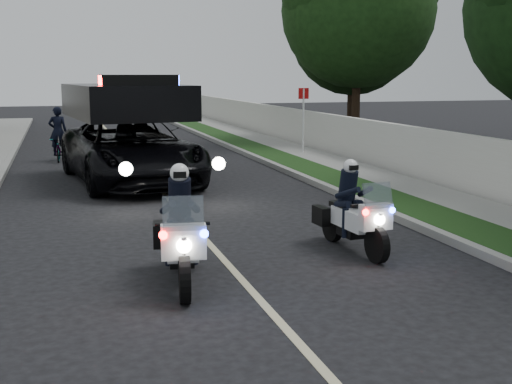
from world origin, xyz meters
TOP-DOWN VIEW (x-y plane):
  - curb_right at (4.10, 10.00)m, footprint 0.20×60.00m
  - grass_verge at (4.80, 10.00)m, footprint 1.20×60.00m
  - sidewalk_right at (6.10, 10.00)m, footprint 1.40×60.00m
  - property_wall at (7.10, 10.00)m, footprint 0.22×60.00m
  - lane_marking at (0.00, 10.00)m, footprint 0.12×50.00m
  - police_moto_left at (-0.86, 4.14)m, footprint 0.97×2.10m
  - police_moto_right at (2.22, 5.05)m, footprint 0.79×1.88m
  - police_suv at (-0.59, 13.34)m, footprint 3.77×6.79m
  - bicycle at (-2.48, 18.71)m, footprint 0.58×1.55m
  - cyclist at (-2.48, 18.71)m, footprint 0.61×0.41m
  - sign_post at (6.00, 17.57)m, footprint 0.40×0.40m
  - tree_right_d at (9.88, 21.52)m, footprint 8.15×8.15m
  - tree_right_e at (10.30, 22.90)m, footprint 6.57×6.57m

SIDE VIEW (x-z plane):
  - police_moto_left at x=-0.86m, z-range -0.86..0.86m
  - police_moto_right at x=2.22m, z-range -0.78..0.78m
  - police_suv at x=-0.59m, z-range -1.57..1.57m
  - bicycle at x=-2.48m, z-range -0.40..0.40m
  - cyclist at x=-2.48m, z-range -0.83..0.83m
  - sign_post at x=6.00m, z-range -1.27..1.27m
  - tree_right_d at x=9.88m, z-range -5.40..5.40m
  - tree_right_e at x=10.30m, z-range -4.62..4.62m
  - lane_marking at x=0.00m, z-range 0.00..0.01m
  - curb_right at x=4.10m, z-range 0.00..0.15m
  - grass_verge at x=4.80m, z-range 0.00..0.16m
  - sidewalk_right at x=6.10m, z-range 0.00..0.16m
  - property_wall at x=7.10m, z-range 0.00..1.50m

